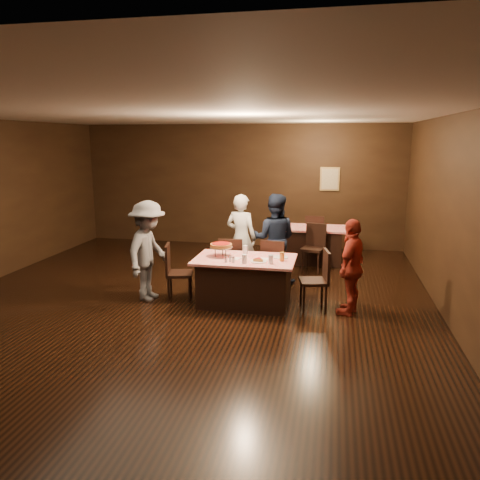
{
  "coord_description": "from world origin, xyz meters",
  "views": [
    {
      "loc": [
        2.3,
        -6.46,
        2.63
      ],
      "look_at": [
        0.82,
        0.95,
        1.0
      ],
      "focal_mm": 35.0,
      "sensor_mm": 36.0,
      "label": 1
    }
  ],
  "objects_px": {
    "chair_end_right": "(314,280)",
    "glass_back": "(245,250)",
    "back_table": "(314,245)",
    "glass_front_right": "(271,259)",
    "chair_end_left": "(180,272)",
    "diner_navy_hoodie": "(274,239)",
    "chair_back_near": "(313,248)",
    "diner_white_jacket": "(241,238)",
    "glass_front_left": "(244,259)",
    "glass_amber": "(282,257)",
    "plate_empty": "(280,257)",
    "chair_far_left": "(231,263)",
    "diner_grey_knit": "(148,251)",
    "diner_red_shirt": "(352,267)",
    "pizza_stand": "(221,245)",
    "chair_back_far": "(316,235)",
    "chair_far_right": "(275,265)",
    "main_table": "(245,281)"
  },
  "relations": [
    {
      "from": "chair_end_right",
      "to": "glass_back",
      "type": "relative_size",
      "value": 6.79
    },
    {
      "from": "back_table",
      "to": "glass_front_right",
      "type": "relative_size",
      "value": 9.29
    },
    {
      "from": "chair_end_left",
      "to": "diner_navy_hoodie",
      "type": "distance_m",
      "value": 1.93
    },
    {
      "from": "chair_back_near",
      "to": "chair_end_left",
      "type": "bearing_deg",
      "value": -118.41
    },
    {
      "from": "diner_white_jacket",
      "to": "glass_front_left",
      "type": "height_order",
      "value": "diner_white_jacket"
    },
    {
      "from": "glass_front_right",
      "to": "glass_amber",
      "type": "xyz_separation_m",
      "value": [
        0.15,
        0.2,
        0.0
      ]
    },
    {
      "from": "plate_empty",
      "to": "chair_far_left",
      "type": "bearing_deg",
      "value": 147.72
    },
    {
      "from": "chair_end_left",
      "to": "diner_grey_knit",
      "type": "height_order",
      "value": "diner_grey_knit"
    },
    {
      "from": "chair_back_near",
      "to": "diner_navy_hoodie",
      "type": "distance_m",
      "value": 1.23
    },
    {
      "from": "diner_grey_knit",
      "to": "diner_red_shirt",
      "type": "xyz_separation_m",
      "value": [
        3.27,
        -0.02,
        -0.09
      ]
    },
    {
      "from": "chair_end_left",
      "to": "pizza_stand",
      "type": "relative_size",
      "value": 2.5
    },
    {
      "from": "chair_end_left",
      "to": "glass_front_left",
      "type": "distance_m",
      "value": 1.24
    },
    {
      "from": "glass_front_left",
      "to": "glass_amber",
      "type": "xyz_separation_m",
      "value": [
        0.55,
        0.25,
        0.0
      ]
    },
    {
      "from": "back_table",
      "to": "chair_back_near",
      "type": "relative_size",
      "value": 1.37
    },
    {
      "from": "glass_front_right",
      "to": "diner_grey_knit",
      "type": "bearing_deg",
      "value": 174.68
    },
    {
      "from": "chair_far_left",
      "to": "chair_end_right",
      "type": "height_order",
      "value": "same"
    },
    {
      "from": "pizza_stand",
      "to": "diner_navy_hoodie",
      "type": "bearing_deg",
      "value": 59.54
    },
    {
      "from": "chair_back_far",
      "to": "diner_white_jacket",
      "type": "distance_m",
      "value": 2.62
    },
    {
      "from": "chair_far_right",
      "to": "chair_end_left",
      "type": "distance_m",
      "value": 1.68
    },
    {
      "from": "chair_end_right",
      "to": "chair_far_right",
      "type": "bearing_deg",
      "value": -148.61
    },
    {
      "from": "chair_far_left",
      "to": "diner_grey_knit",
      "type": "height_order",
      "value": "diner_grey_knit"
    },
    {
      "from": "diner_navy_hoodie",
      "to": "chair_far_left",
      "type": "bearing_deg",
      "value": 37.02
    },
    {
      "from": "chair_end_right",
      "to": "glass_front_right",
      "type": "height_order",
      "value": "chair_end_right"
    },
    {
      "from": "diner_white_jacket",
      "to": "glass_back",
      "type": "relative_size",
      "value": 11.77
    },
    {
      "from": "chair_back_near",
      "to": "plate_empty",
      "type": "distance_m",
      "value": 2.15
    },
    {
      "from": "chair_end_left",
      "to": "chair_back_far",
      "type": "distance_m",
      "value": 4.1
    },
    {
      "from": "glass_back",
      "to": "diner_navy_hoodie",
      "type": "bearing_deg",
      "value": 69.34
    },
    {
      "from": "plate_empty",
      "to": "glass_amber",
      "type": "xyz_separation_m",
      "value": [
        0.05,
        -0.2,
        0.06
      ]
    },
    {
      "from": "diner_white_jacket",
      "to": "diner_navy_hoodie",
      "type": "xyz_separation_m",
      "value": [
        0.63,
        -0.03,
        0.01
      ]
    },
    {
      "from": "chair_far_right",
      "to": "diner_white_jacket",
      "type": "height_order",
      "value": "diner_white_jacket"
    },
    {
      "from": "pizza_stand",
      "to": "main_table",
      "type": "bearing_deg",
      "value": -7.13
    },
    {
      "from": "diner_red_shirt",
      "to": "glass_amber",
      "type": "height_order",
      "value": "diner_red_shirt"
    },
    {
      "from": "chair_end_left",
      "to": "chair_far_right",
      "type": "bearing_deg",
      "value": -76.77
    },
    {
      "from": "glass_back",
      "to": "chair_back_near",
      "type": "bearing_deg",
      "value": 61.82
    },
    {
      "from": "diner_grey_knit",
      "to": "diner_red_shirt",
      "type": "relative_size",
      "value": 1.12
    },
    {
      "from": "chair_back_near",
      "to": "glass_front_left",
      "type": "bearing_deg",
      "value": -95.62
    },
    {
      "from": "chair_back_near",
      "to": "glass_front_right",
      "type": "relative_size",
      "value": 6.79
    },
    {
      "from": "chair_far_left",
      "to": "diner_red_shirt",
      "type": "height_order",
      "value": "diner_red_shirt"
    },
    {
      "from": "glass_front_right",
      "to": "glass_back",
      "type": "distance_m",
      "value": 0.74
    },
    {
      "from": "chair_far_left",
      "to": "plate_empty",
      "type": "height_order",
      "value": "chair_far_left"
    },
    {
      "from": "glass_front_left",
      "to": "glass_front_right",
      "type": "height_order",
      "value": "same"
    },
    {
      "from": "glass_front_left",
      "to": "glass_back",
      "type": "xyz_separation_m",
      "value": [
        -0.1,
        0.6,
        0.0
      ]
    },
    {
      "from": "diner_white_jacket",
      "to": "chair_far_right",
      "type": "bearing_deg",
      "value": 158.46
    },
    {
      "from": "chair_far_left",
      "to": "plate_empty",
      "type": "bearing_deg",
      "value": 137.22
    },
    {
      "from": "diner_grey_knit",
      "to": "chair_end_right",
      "type": "bearing_deg",
      "value": -83.49
    },
    {
      "from": "chair_back_near",
      "to": "diner_white_jacket",
      "type": "bearing_deg",
      "value": -129.39
    },
    {
      "from": "chair_far_left",
      "to": "pizza_stand",
      "type": "bearing_deg",
      "value": 79.5
    },
    {
      "from": "chair_far_right",
      "to": "glass_front_left",
      "type": "height_order",
      "value": "chair_far_right"
    },
    {
      "from": "glass_front_left",
      "to": "diner_navy_hoodie",
      "type": "bearing_deg",
      "value": 80.45
    },
    {
      "from": "chair_far_right",
      "to": "diner_grey_knit",
      "type": "bearing_deg",
      "value": 31.5
    }
  ]
}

